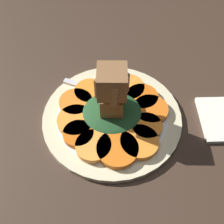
{
  "coord_description": "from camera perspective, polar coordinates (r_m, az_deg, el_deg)",
  "views": [
    {
      "loc": [
        0.9,
        30.3,
        44.27
      ],
      "look_at": [
        0.0,
        0.0,
        4.1
      ],
      "focal_mm": 45.0,
      "sensor_mm": 36.0,
      "label": 1
    }
  ],
  "objects": [
    {
      "name": "center_pile",
      "position": [
        0.48,
        -0.1,
        2.51
      ],
      "size": [
        10.9,
        9.81,
        11.21
      ],
      "color": "#1E4723",
      "rests_on": "plate"
    },
    {
      "name": "fork",
      "position": [
        0.54,
        -0.87,
        3.86
      ],
      "size": [
        17.08,
        8.5,
        0.4
      ],
      "rotation": [
        0.0,
        0.0,
        -0.4
      ],
      "color": "silver",
      "rests_on": "plate"
    },
    {
      "name": "carrot_slice_6",
      "position": [
        0.55,
        -0.67,
        5.21
      ],
      "size": [
        5.9,
        5.9,
        1.08
      ],
      "primitive_type": "cylinder",
      "color": "#D66114",
      "rests_on": "plate"
    },
    {
      "name": "carrot_slice_4",
      "position": [
        0.53,
        6.1,
        3.0
      ],
      "size": [
        6.09,
        6.09,
        1.08
      ],
      "primitive_type": "cylinder",
      "color": "orange",
      "rests_on": "plate"
    },
    {
      "name": "table_slab",
      "position": [
        0.53,
        -0.0,
        -2.03
      ],
      "size": [
        120.0,
        120.0,
        2.0
      ],
      "primitive_type": "cube",
      "color": "#38281E",
      "rests_on": "ground"
    },
    {
      "name": "carrot_slice_1",
      "position": [
        0.48,
        5.6,
        -6.09
      ],
      "size": [
        6.58,
        6.58,
        1.08
      ],
      "primitive_type": "cylinder",
      "color": "orange",
      "rests_on": "plate"
    },
    {
      "name": "carrot_slice_3",
      "position": [
        0.52,
        7.82,
        0.46
      ],
      "size": [
        6.48,
        6.48,
        1.08
      ],
      "primitive_type": "cylinder",
      "color": "orange",
      "rests_on": "plate"
    },
    {
      "name": "carrot_slice_0",
      "position": [
        0.47,
        1.12,
        -7.53
      ],
      "size": [
        7.02,
        7.02,
        1.08
      ],
      "primitive_type": "cylinder",
      "color": "orange",
      "rests_on": "plate"
    },
    {
      "name": "carrot_slice_9",
      "position": [
        0.5,
        -7.38,
        -1.78
      ],
      "size": [
        6.67,
        6.67,
        1.08
      ],
      "primitive_type": "cylinder",
      "color": "orange",
      "rests_on": "plate"
    },
    {
      "name": "carrot_slice_5",
      "position": [
        0.55,
        3.1,
        4.91
      ],
      "size": [
        6.7,
        6.7,
        1.08
      ],
      "primitive_type": "cylinder",
      "color": "orange",
      "rests_on": "plate"
    },
    {
      "name": "carrot_slice_11",
      "position": [
        0.47,
        -3.81,
        -6.89
      ],
      "size": [
        6.06,
        6.06,
        1.08
      ],
      "primitive_type": "cylinder",
      "color": "#F99438",
      "rests_on": "plate"
    },
    {
      "name": "carrot_slice_8",
      "position": [
        0.53,
        -7.33,
        1.91
      ],
      "size": [
        6.24,
        6.24,
        1.08
      ],
      "primitive_type": "cylinder",
      "color": "orange",
      "rests_on": "plate"
    },
    {
      "name": "carrot_slice_7",
      "position": [
        0.54,
        -4.44,
        4.14
      ],
      "size": [
        6.05,
        6.05,
        1.08
      ],
      "primitive_type": "cylinder",
      "color": "orange",
      "rests_on": "plate"
    },
    {
      "name": "plate",
      "position": [
        0.52,
        -0.0,
        -1.06
      ],
      "size": [
        25.37,
        25.37,
        1.05
      ],
      "color": "beige",
      "rests_on": "table_slab"
    },
    {
      "name": "carrot_slice_2",
      "position": [
        0.49,
        7.08,
        -2.94
      ],
      "size": [
        5.43,
        5.43,
        1.08
      ],
      "primitive_type": "cylinder",
      "color": "orange",
      "rests_on": "plate"
    },
    {
      "name": "carrot_slice_10",
      "position": [
        0.49,
        -6.84,
        -4.48
      ],
      "size": [
        5.34,
        5.34,
        1.08
      ],
      "primitive_type": "cylinder",
      "color": "#D45E12",
      "rests_on": "plate"
    }
  ]
}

